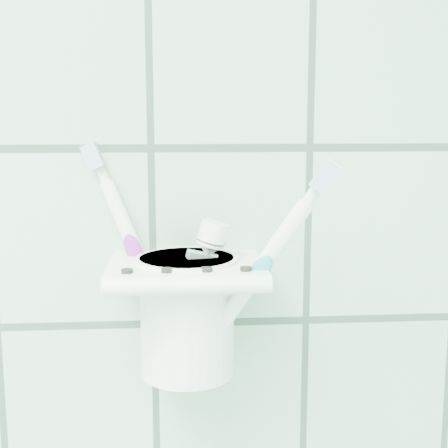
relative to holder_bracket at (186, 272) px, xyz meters
name	(u,v)px	position (x,y,z in m)	size (l,w,h in m)	color
holder_bracket	(186,272)	(0.00, 0.00, 0.00)	(0.14, 0.11, 0.04)	white
cup	(187,311)	(0.00, 0.00, -0.04)	(0.09, 0.09, 0.11)	white
toothbrush_pink	(181,244)	(0.00, 0.01, 0.02)	(0.08, 0.05, 0.22)	white
toothbrush_blue	(192,240)	(0.01, 0.02, 0.03)	(0.02, 0.10, 0.22)	white
toothbrush_orange	(190,247)	(0.00, -0.01, 0.02)	(0.11, 0.05, 0.21)	white
toothpaste_tube	(177,280)	(-0.01, 0.01, -0.01)	(0.06, 0.03, 0.14)	silver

